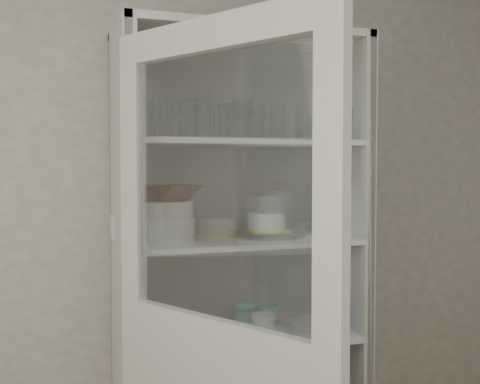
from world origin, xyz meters
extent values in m
cube|color=#9C9992|center=(0.00, 1.50, 1.30)|extent=(3.60, 0.02, 2.60)
cube|color=beige|center=(-0.28, 1.27, 1.05)|extent=(0.03, 0.45, 2.10)
cube|color=beige|center=(0.68, 1.27, 1.05)|extent=(0.03, 0.45, 2.10)
cube|color=gray|center=(0.20, 1.49, 1.05)|extent=(1.00, 0.03, 2.10)
cube|color=beige|center=(0.20, 1.27, 2.08)|extent=(1.00, 0.45, 0.03)
cube|color=white|center=(0.20, 1.26, 0.85)|extent=(0.94, 0.42, 0.02)
cube|color=white|center=(0.20, 1.26, 1.25)|extent=(0.94, 0.42, 0.02)
cube|color=white|center=(0.20, 1.26, 1.65)|extent=(0.94, 0.42, 0.02)
cube|color=beige|center=(-0.09, 0.65, 1.95)|extent=(0.46, 0.81, 0.10)
cube|color=beige|center=(-0.28, 1.01, 1.50)|extent=(0.08, 0.10, 0.80)
cube|color=beige|center=(0.10, 0.30, 1.50)|extent=(0.08, 0.10, 0.80)
cube|color=silver|center=(-0.09, 0.65, 1.50)|extent=(0.35, 0.64, 0.78)
cylinder|color=silver|center=(-0.21, 1.14, 1.73)|extent=(0.09, 0.09, 0.14)
cylinder|color=silver|center=(-0.04, 1.16, 1.73)|extent=(0.09, 0.09, 0.15)
cylinder|color=silver|center=(0.10, 1.13, 1.73)|extent=(0.08, 0.08, 0.13)
cylinder|color=silver|center=(0.08, 1.14, 1.72)|extent=(0.07, 0.07, 0.13)
cylinder|color=silver|center=(0.17, 1.17, 1.74)|extent=(0.09, 0.09, 0.16)
cylinder|color=silver|center=(0.32, 1.17, 1.73)|extent=(0.07, 0.07, 0.13)
cylinder|color=silver|center=(0.61, 1.14, 1.73)|extent=(0.07, 0.07, 0.14)
cylinder|color=silver|center=(-0.18, 1.29, 1.73)|extent=(0.08, 0.08, 0.15)
cylinder|color=silver|center=(0.04, 1.27, 1.73)|extent=(0.08, 0.08, 0.14)
cylinder|color=silver|center=(0.18, 1.24, 1.73)|extent=(0.09, 0.09, 0.15)
cylinder|color=silver|center=(0.33, 1.27, 1.74)|extent=(0.09, 0.09, 0.15)
cylinder|color=silver|center=(0.41, 1.25, 1.74)|extent=(0.09, 0.09, 0.16)
cylinder|color=silver|center=(-0.12, 1.22, 1.31)|extent=(0.22, 0.22, 0.10)
cylinder|color=silver|center=(-0.21, 1.40, 1.31)|extent=(0.20, 0.20, 0.10)
cylinder|color=beige|center=(-0.12, 1.22, 1.39)|extent=(0.27, 0.27, 0.06)
imported|color=#481F18|center=(-0.12, 1.22, 1.45)|extent=(0.31, 0.31, 0.06)
cylinder|color=silver|center=(0.32, 1.28, 1.27)|extent=(0.40, 0.40, 0.02)
cube|color=yellow|center=(0.32, 1.28, 1.29)|extent=(0.17, 0.17, 0.01)
cylinder|color=silver|center=(0.32, 1.28, 1.33)|extent=(0.20, 0.20, 0.07)
cylinder|color=#AABEC2|center=(0.61, 1.26, 1.36)|extent=(0.15, 0.15, 0.20)
imported|color=navy|center=(0.61, 1.22, 0.91)|extent=(0.16, 0.16, 0.10)
imported|color=teal|center=(0.35, 1.34, 0.91)|extent=(0.14, 0.14, 0.10)
imported|color=silver|center=(0.26, 1.18, 0.91)|extent=(0.14, 0.14, 0.10)
cylinder|color=teal|center=(0.23, 1.29, 0.91)|extent=(0.09, 0.09, 0.09)
ellipsoid|color=teal|center=(0.23, 1.29, 0.96)|extent=(0.09, 0.09, 0.02)
cylinder|color=#9F9FAD|center=(0.13, 1.21, 0.88)|extent=(0.11, 0.11, 0.04)
cylinder|color=silver|center=(-0.21, 1.31, 0.92)|extent=(0.13, 0.13, 0.13)
camera|label=1|loc=(-0.61, -1.05, 1.56)|focal=45.00mm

